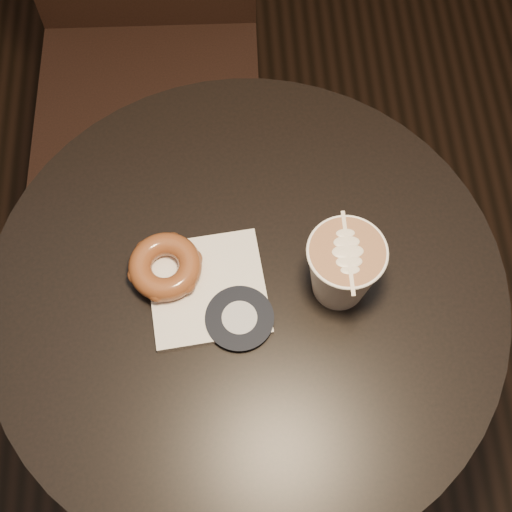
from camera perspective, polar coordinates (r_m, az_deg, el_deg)
The scene contains 5 objects.
cafe_table at distance 1.14m, azimuth -0.67°, elevation -6.43°, with size 0.70×0.70×0.75m.
chair at distance 1.42m, azimuth -9.09°, elevation 18.27°, with size 0.44×0.44×1.09m.
pastry_bag at distance 0.95m, azimuth -3.89°, elevation -2.60°, with size 0.15×0.15×0.01m, color white.
doughnut at distance 0.94m, azimuth -7.28°, elevation -0.84°, with size 0.10×0.10×0.03m, color brown.
latte_cup at distance 0.91m, azimuth 6.94°, elevation -1.09°, with size 0.10×0.10×0.11m, color white, non-canonical shape.
Camera 1 is at (-0.01, -0.36, 1.63)m, focal length 50.00 mm.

